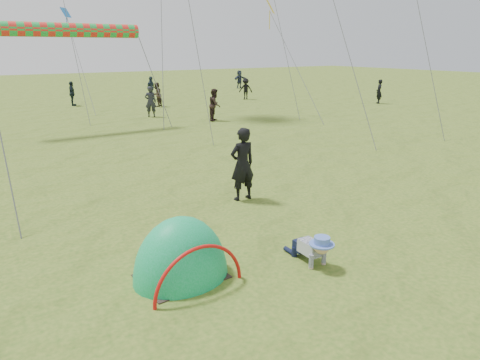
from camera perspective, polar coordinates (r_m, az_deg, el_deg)
ground at (r=7.46m, az=8.65°, el=-14.52°), size 140.00×140.00×0.00m
crawling_toddler at (r=8.22m, az=9.66°, el=-8.86°), size 0.61×0.85×0.64m
popup_tent at (r=7.88m, az=-7.81°, el=-12.64°), size 1.81×1.52×2.25m
standing_adult at (r=11.24m, az=0.32°, el=2.11°), size 0.72×0.48×1.95m
crowd_person_0 at (r=26.03m, az=-11.84°, el=10.19°), size 0.77×0.67×1.78m
crowd_person_2 at (r=35.14m, az=-11.78°, el=11.92°), size 1.10×0.99×1.79m
crowd_person_6 at (r=33.42m, az=18.04°, el=11.15°), size 0.70×0.75×1.72m
crowd_person_7 at (r=24.16m, az=-3.37°, el=9.98°), size 1.07×1.08×1.76m
crowd_person_11 at (r=44.42m, az=-0.07°, el=13.29°), size 1.72×0.85×1.77m
crowd_person_13 at (r=30.66m, az=-11.03°, el=11.11°), size 1.01×0.99×1.64m
crowd_person_14 at (r=32.73m, az=-21.49°, el=10.67°), size 0.67×1.07×1.69m
crowd_person_15 at (r=34.49m, az=0.76°, el=12.05°), size 1.18×1.18×1.64m
rainbow_tube_kite at (r=22.29m, az=-21.92°, el=18.06°), size 6.52×0.64×0.64m
diamond_kite_1 at (r=26.91m, az=4.00°, el=22.19°), size 1.11×1.11×0.91m
diamond_kite_4 at (r=32.17m, az=-22.23°, el=19.97°), size 0.76×0.76×0.62m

